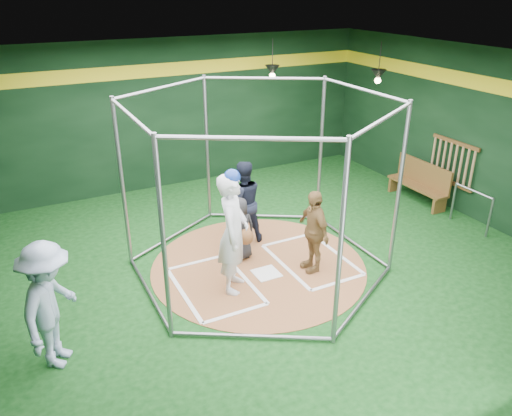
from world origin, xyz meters
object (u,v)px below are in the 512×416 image
umpire (243,202)px  batter_figure (233,232)px  visitor_leopard (313,231)px  dugout_bench (420,181)px

umpire → batter_figure: bearing=66.8°
visitor_leopard → umpire: (-0.62, 1.49, 0.07)m
visitor_leopard → dugout_bench: (3.83, 1.43, -0.28)m
umpire → dugout_bench: 4.47m
batter_figure → dugout_bench: batter_figure is taller
visitor_leopard → dugout_bench: 4.10m
visitor_leopard → umpire: size_ratio=0.91×
batter_figure → visitor_leopard: bearing=-2.8°
dugout_bench → visitor_leopard: bearing=-159.5°
visitor_leopard → dugout_bench: visitor_leopard is taller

